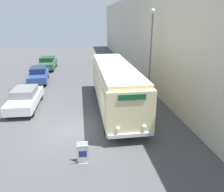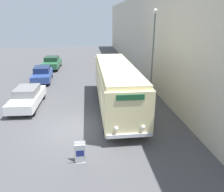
{
  "view_description": "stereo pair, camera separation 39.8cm",
  "coord_description": "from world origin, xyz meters",
  "views": [
    {
      "loc": [
        0.61,
        -11.75,
        6.31
      ],
      "look_at": [
        2.4,
        0.52,
        1.86
      ],
      "focal_mm": 35.0,
      "sensor_mm": 36.0,
      "label": 1
    },
    {
      "loc": [
        1.0,
        -11.8,
        6.31
      ],
      "look_at": [
        2.4,
        0.52,
        1.86
      ],
      "focal_mm": 35.0,
      "sensor_mm": 36.0,
      "label": 2
    }
  ],
  "objects": [
    {
      "name": "streetlamp",
      "position": [
        6.15,
        5.03,
        4.46
      ],
      "size": [
        0.36,
        0.36,
        6.97
      ],
      "color": "#595E60",
      "rests_on": "ground_plane"
    },
    {
      "name": "parked_car_mid",
      "position": [
        -3.73,
        11.06,
        0.78
      ],
      "size": [
        2.04,
        4.61,
        1.54
      ],
      "rotation": [
        0.0,
        0.0,
        0.06
      ],
      "color": "black",
      "rests_on": "ground_plane"
    },
    {
      "name": "building_wall_right",
      "position": [
        7.11,
        10.0,
        4.35
      ],
      "size": [
        0.3,
        60.0,
        8.7
      ],
      "color": "beige",
      "rests_on": "ground_plane"
    },
    {
      "name": "vintage_bus",
      "position": [
        3.0,
        3.13,
        1.82
      ],
      "size": [
        2.51,
        10.63,
        3.19
      ],
      "color": "black",
      "rests_on": "ground_plane"
    },
    {
      "name": "parked_car_far",
      "position": [
        -3.61,
        17.18,
        0.8
      ],
      "size": [
        2.07,
        4.68,
        1.56
      ],
      "rotation": [
        0.0,
        0.0,
        -0.03
      ],
      "color": "black",
      "rests_on": "ground_plane"
    },
    {
      "name": "ground_plane",
      "position": [
        0.0,
        0.0,
        0.0
      ],
      "size": [
        80.0,
        80.0,
        0.0
      ],
      "primitive_type": "plane",
      "color": "#4C4C4F"
    },
    {
      "name": "sign_board",
      "position": [
        0.51,
        -3.2,
        0.49
      ],
      "size": [
        0.51,
        0.38,
        1.01
      ],
      "color": "gray",
      "rests_on": "ground_plane"
    },
    {
      "name": "parked_car_near",
      "position": [
        -3.53,
        4.03,
        0.76
      ],
      "size": [
        1.92,
        4.73,
        1.49
      ],
      "rotation": [
        0.0,
        0.0,
        -0.02
      ],
      "color": "black",
      "rests_on": "ground_plane"
    }
  ]
}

